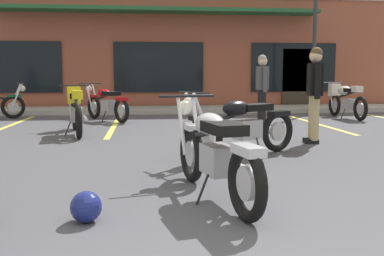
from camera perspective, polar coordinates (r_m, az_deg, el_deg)
name	(u,v)px	position (r m, az deg, el deg)	size (l,w,h in m)	color
ground_plane	(182,160)	(6.24, -1.30, -4.20)	(80.00, 80.00, 0.00)	#47474C
sidewalk_kerb	(160,110)	(14.27, -4.13, 2.38)	(22.00, 1.80, 0.14)	#A8A59E
brick_storefront_building	(156,53)	(18.04, -4.64, 9.63)	(17.86, 6.41, 4.10)	brown
painted_stall_lines	(166,124)	(10.70, -3.40, 0.49)	(12.42, 4.80, 0.01)	#DBCC4C
motorcycle_foreground_classic	(214,151)	(4.30, 2.89, -3.04)	(0.84, 2.09, 0.98)	black
motorcycle_red_sportbike	(76,108)	(9.33, -14.78, 2.56)	(0.82, 2.09, 0.98)	black
motorcycle_blue_standard	(107,103)	(11.70, -10.99, 3.18)	(1.41, 1.84, 0.98)	black
motorcycle_green_cafe_racer	(345,99)	(12.97, 19.20, 3.57)	(0.66, 2.11, 0.98)	black
motorcycle_orange_scrambler	(242,126)	(6.48, 6.50, 0.32)	(1.90, 1.28, 0.98)	black
person_in_black_shirt	(315,89)	(8.02, 15.59, 4.87)	(0.33, 0.61, 1.68)	black
person_in_shorts_foreground	(262,85)	(10.82, 9.08, 5.52)	(0.28, 0.60, 1.68)	black
helmet_on_pavement	(86,207)	(3.76, -13.55, -9.89)	(0.26, 0.26, 0.26)	navy
parking_lot_lamp_post	(317,6)	(14.15, 15.86, 14.92)	(0.24, 0.76, 4.99)	#2D2D33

